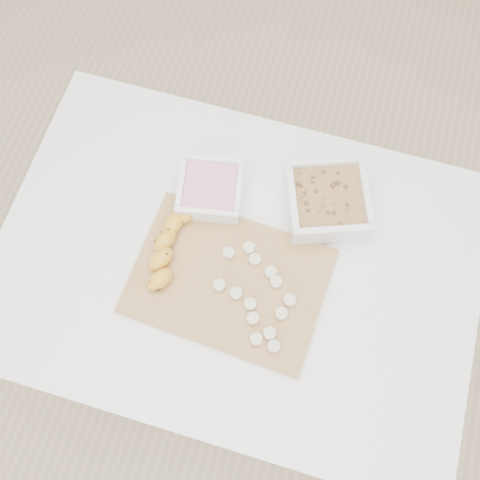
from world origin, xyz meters
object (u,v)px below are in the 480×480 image
(cutting_board, at_px, (229,281))
(banana, at_px, (170,245))
(bowl_granola, at_px, (327,201))
(table, at_px, (236,275))
(bowl_yogurt, at_px, (211,190))

(cutting_board, bearing_deg, banana, 166.54)
(bowl_granola, bearing_deg, cutting_board, -125.32)
(cutting_board, bearing_deg, bowl_granola, 54.68)
(table, bearing_deg, banana, -175.29)
(cutting_board, height_order, banana, banana)
(table, bearing_deg, bowl_granola, 48.88)
(cutting_board, xyz_separation_m, banana, (-0.13, 0.03, 0.03))
(table, height_order, cutting_board, cutting_board)
(table, xyz_separation_m, cutting_board, (-0.00, -0.04, 0.10))
(bowl_granola, relative_size, banana, 1.02)
(banana, bearing_deg, bowl_granola, 46.34)
(table, relative_size, banana, 4.87)
(table, bearing_deg, bowl_yogurt, 125.97)
(bowl_granola, height_order, cutting_board, bowl_granola)
(bowl_granola, distance_m, cutting_board, 0.26)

